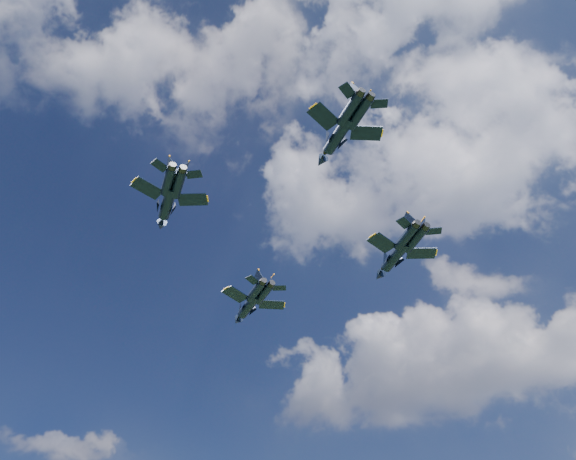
# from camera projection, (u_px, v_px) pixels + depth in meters

# --- Properties ---
(jet_lead) EXTENTS (15.01, 12.73, 3.81)m
(jet_lead) POSITION_uv_depth(u_px,v_px,m) (248.00, 306.00, 103.88)
(jet_lead) COLOR black
(jet_left) EXTENTS (13.46, 13.07, 3.61)m
(jet_left) POSITION_uv_depth(u_px,v_px,m) (167.00, 204.00, 84.99)
(jet_left) COLOR black
(jet_right) EXTENTS (15.16, 14.42, 4.03)m
(jet_right) POSITION_uv_depth(u_px,v_px,m) (394.00, 257.00, 96.58)
(jet_right) COLOR black
(jet_slot) EXTENTS (13.50, 11.87, 3.47)m
(jet_slot) POSITION_uv_depth(u_px,v_px,m) (337.00, 137.00, 76.89)
(jet_slot) COLOR black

